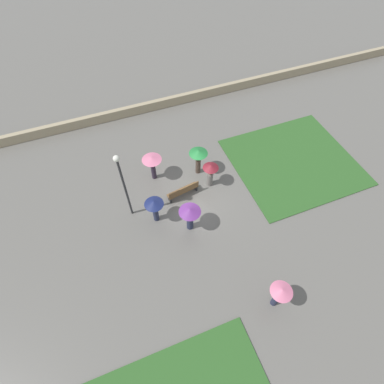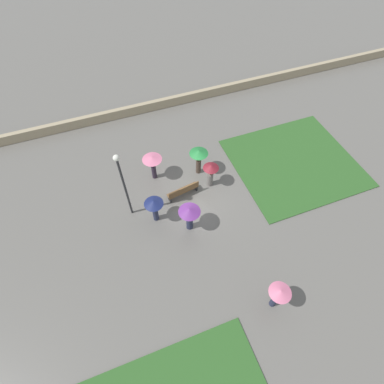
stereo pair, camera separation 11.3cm
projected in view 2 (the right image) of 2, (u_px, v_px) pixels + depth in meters
name	position (u px, v px, depth m)	size (l,w,h in m)	color
ground_plane	(193.00, 196.00, 18.07)	(90.00, 90.00, 0.00)	#66635E
lawn_patch_near	(294.00, 163.00, 19.64)	(7.71, 7.12, 0.06)	#2D5B26
parapet_wall	(152.00, 106.00, 22.63)	(45.00, 0.35, 0.73)	tan
park_bench	(183.00, 191.00, 17.69)	(2.00, 0.73, 0.90)	brown
lamp_post	(123.00, 180.00, 14.93)	(0.32, 0.32, 4.76)	#2D2D30
crowd_person_navy	(154.00, 205.00, 16.02)	(1.05, 1.05, 1.77)	#282D47
crowd_person_green	(199.00, 156.00, 18.01)	(1.14, 1.14, 1.94)	#47382D
crowd_person_purple	(189.00, 214.00, 15.68)	(1.18, 1.18, 1.83)	#282D47
crowd_person_maroon	(211.00, 172.00, 17.63)	(0.94, 0.94, 1.76)	slate
crowd_person_pink	(153.00, 162.00, 17.81)	(1.18, 1.18, 1.82)	#2D2333
lone_walker_far_path	(279.00, 294.00, 13.16)	(1.01, 1.01, 1.87)	#282D47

